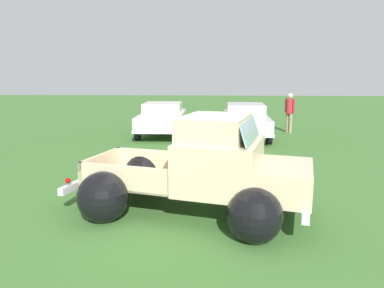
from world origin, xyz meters
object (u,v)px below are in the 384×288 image
(show_car_1, at_px, (245,119))
(show_car_0, at_px, (163,117))
(vintage_pickup_truck, at_px, (207,175))
(spectator_0, at_px, (290,110))

(show_car_1, bearing_deg, show_car_0, -95.16)
(vintage_pickup_truck, xyz_separation_m, show_car_0, (-2.10, 9.18, 0.03))
(show_car_1, bearing_deg, spectator_0, 124.00)
(vintage_pickup_truck, xyz_separation_m, spectator_0, (3.71, 10.11, 0.30))
(show_car_0, relative_size, spectator_0, 2.37)
(show_car_0, bearing_deg, show_car_1, 82.24)
(show_car_1, relative_size, spectator_0, 2.57)
(show_car_0, height_order, spectator_0, spectator_0)
(show_car_1, height_order, spectator_0, spectator_0)
(vintage_pickup_truck, height_order, show_car_1, vintage_pickup_truck)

